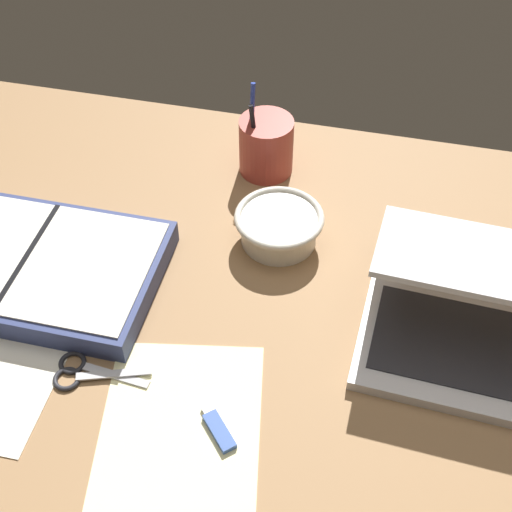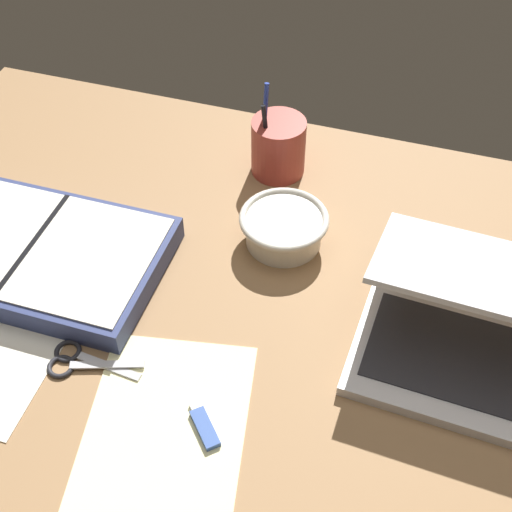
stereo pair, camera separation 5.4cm
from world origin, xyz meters
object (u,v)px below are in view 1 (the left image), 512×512
Objects in this scene: laptop at (485,321)px; bowl at (279,226)px; pen_cup at (266,146)px; planner at (30,265)px; scissors at (81,372)px.

bowl is at bearing 159.86° from laptop.
bowl is at bearing -70.69° from pen_cup.
pen_cup reaches higher than planner.
laptop is 49.04cm from pen_cup.
laptop reaches higher than bowl.
pen_cup is (-38.17, 30.79, 0.44)cm from laptop.
scissors is at bearing -158.43° from laptop.
planner reaches higher than scissors.
laptop is 35.03cm from bowl.
laptop is 2.05× the size of pen_cup.
pen_cup is 0.42× the size of planner.
scissors is at bearing -123.91° from bowl.
bowl is 38.38cm from scissors.
bowl is 0.85× the size of pen_cup.
bowl is at bearing 24.30° from planner.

